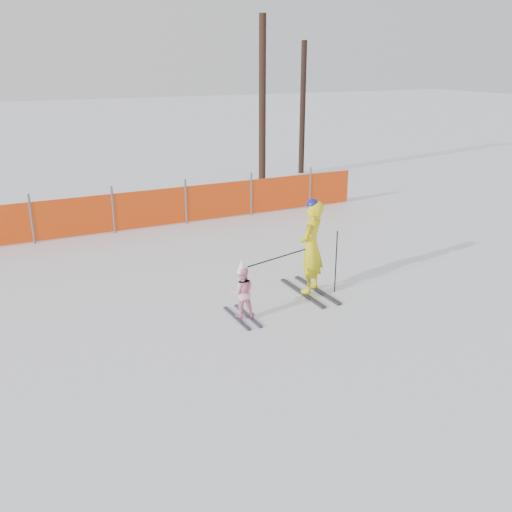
{
  "coord_description": "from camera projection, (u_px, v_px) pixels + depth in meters",
  "views": [
    {
      "loc": [
        -4.32,
        -8.1,
        4.34
      ],
      "look_at": [
        0.0,
        0.5,
        1.0
      ],
      "focal_mm": 40.0,
      "sensor_mm": 36.0,
      "label": 1
    }
  ],
  "objects": [
    {
      "name": "ski_poles",
      "position": [
        306.0,
        260.0,
        10.64
      ],
      "size": [
        2.02,
        0.41,
        1.25
      ],
      "color": "black",
      "rests_on": "ground"
    },
    {
      "name": "adult",
      "position": [
        311.0,
        247.0,
        10.87
      ],
      "size": [
        0.78,
        1.57,
        1.89
      ],
      "color": "black",
      "rests_on": "ground"
    },
    {
      "name": "child",
      "position": [
        242.0,
        292.0,
        9.92
      ],
      "size": [
        0.53,
        1.03,
        1.1
      ],
      "color": "black",
      "rests_on": "ground"
    },
    {
      "name": "ground",
      "position": [
        269.0,
        317.0,
        10.09
      ],
      "size": [
        120.0,
        120.0,
        0.0
      ],
      "primitive_type": "plane",
      "color": "white",
      "rests_on": "ground"
    },
    {
      "name": "safety_fence",
      "position": [
        99.0,
        214.0,
        14.66
      ],
      "size": [
        15.41,
        0.06,
        1.25
      ],
      "color": "#595960",
      "rests_on": "ground"
    },
    {
      "name": "tree_trunks",
      "position": [
        278.0,
        104.0,
        21.05
      ],
      "size": [
        2.39,
        1.0,
        5.82
      ],
      "color": "black",
      "rests_on": "ground"
    }
  ]
}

